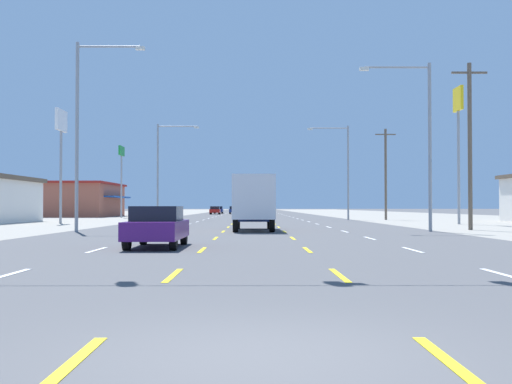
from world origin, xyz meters
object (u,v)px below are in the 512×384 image
at_px(sedan_inner_left_nearest, 157,226).
at_px(streetlight_left_row_1, 162,164).
at_px(pole_sign_left_row_1, 61,134).
at_px(pole_sign_left_row_2, 122,163).
at_px(streetlight_right_row_0, 423,134).
at_px(streetlight_right_row_1, 344,165).
at_px(pole_sign_right_row_1, 458,122).
at_px(sedan_inner_left_midfar, 234,210).
at_px(sedan_far_left_far, 218,210).
at_px(streetlight_left_row_0, 83,123).
at_px(box_truck_center_turn_near, 254,200).
at_px(sedan_far_left_mid, 215,210).

relative_size(sedan_inner_left_nearest, streetlight_left_row_1, 0.44).
relative_size(pole_sign_left_row_1, pole_sign_left_row_2, 1.06).
relative_size(pole_sign_left_row_1, streetlight_right_row_0, 1.00).
bearing_deg(sedan_inner_left_nearest, pole_sign_left_row_2, 103.17).
bearing_deg(sedan_inner_left_nearest, streetlight_right_row_1, 73.28).
xyz_separation_m(sedan_inner_left_nearest, pole_sign_right_row_1, (20.10, 27.94, 7.58)).
bearing_deg(streetlight_right_row_0, streetlight_left_row_1, 122.68).
bearing_deg(pole_sign_left_row_1, pole_sign_right_row_1, -4.89).
bearing_deg(sedan_inner_left_nearest, streetlight_right_row_0, 45.67).
distance_m(sedan_inner_left_midfar, streetlight_right_row_1, 53.90).
height_order(sedan_far_left_far, pole_sign_left_row_1, pole_sign_left_row_1).
distance_m(sedan_far_left_far, streetlight_left_row_0, 89.42).
distance_m(pole_sign_right_row_1, streetlight_left_row_0, 30.20).
height_order(box_truck_center_turn_near, pole_sign_right_row_1, pole_sign_right_row_1).
bearing_deg(streetlight_left_row_0, streetlight_right_row_0, 0.00).
distance_m(sedan_far_left_mid, pole_sign_left_row_1, 60.08).
relative_size(sedan_inner_left_nearest, streetlight_left_row_0, 0.41).
height_order(sedan_far_left_mid, pole_sign_right_row_1, pole_sign_right_row_1).
relative_size(sedan_far_left_mid, pole_sign_left_row_2, 0.49).
relative_size(box_truck_center_turn_near, pole_sign_left_row_1, 0.74).
bearing_deg(sedan_inner_left_nearest, pole_sign_left_row_1, 112.84).
height_order(sedan_inner_left_midfar, pole_sign_left_row_1, pole_sign_left_row_1).
bearing_deg(pole_sign_left_row_2, sedan_inner_left_nearest, -76.83).
height_order(box_truck_center_turn_near, streetlight_left_row_1, streetlight_left_row_1).
relative_size(box_truck_center_turn_near, streetlight_right_row_0, 0.74).
relative_size(sedan_inner_left_nearest, sedan_far_left_mid, 1.00).
height_order(sedan_far_left_mid, streetlight_right_row_1, streetlight_right_row_1).
bearing_deg(sedan_far_left_far, streetlight_left_row_0, -91.87).
xyz_separation_m(box_truck_center_turn_near, streetlight_left_row_0, (-9.80, -1.58, 4.39)).
bearing_deg(sedan_far_left_mid, pole_sign_left_row_1, -99.27).
bearing_deg(sedan_inner_left_nearest, sedan_far_left_far, 91.92).
bearing_deg(streetlight_left_row_1, sedan_inner_left_nearest, -81.88).
height_order(sedan_far_left_mid, pole_sign_left_row_1, pole_sign_left_row_1).
xyz_separation_m(pole_sign_right_row_1, streetlight_left_row_1, (-26.34, 15.85, -2.39)).
distance_m(pole_sign_left_row_1, pole_sign_left_row_2, 26.78).
relative_size(sedan_inner_left_midfar, streetlight_left_row_1, 0.44).
height_order(sedan_inner_left_nearest, streetlight_left_row_0, streetlight_left_row_0).
relative_size(pole_sign_left_row_1, streetlight_left_row_1, 0.95).
distance_m(box_truck_center_turn_near, sedan_far_left_mid, 74.91).
distance_m(box_truck_center_turn_near, pole_sign_left_row_1, 23.43).
height_order(sedan_inner_left_nearest, box_truck_center_turn_near, box_truck_center_turn_near).
xyz_separation_m(box_truck_center_turn_near, streetlight_left_row_1, (-9.70, 28.71, 4.10)).
distance_m(pole_sign_left_row_2, pole_sign_right_row_1, 44.77).
relative_size(streetlight_left_row_0, streetlight_right_row_0, 1.12).
relative_size(box_truck_center_turn_near, pole_sign_right_row_1, 0.65).
height_order(box_truck_center_turn_near, sedan_far_left_mid, box_truck_center_turn_near).
relative_size(box_truck_center_turn_near, sedan_inner_left_midfar, 1.60).
distance_m(sedan_far_left_mid, pole_sign_left_row_2, 34.27).
bearing_deg(streetlight_left_row_0, sedan_inner_left_nearest, -64.83).
height_order(box_truck_center_turn_near, pole_sign_left_row_1, pole_sign_left_row_1).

